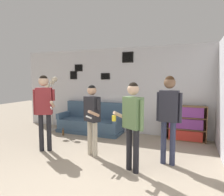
# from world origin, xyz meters

# --- Properties ---
(ground_plane) EXTENTS (20.00, 20.00, 0.00)m
(ground_plane) POSITION_xyz_m (0.00, 0.00, 0.00)
(ground_plane) COLOR gray
(wall_back) EXTENTS (7.60, 0.08, 2.70)m
(wall_back) POSITION_xyz_m (-0.01, 3.80, 1.36)
(wall_back) COLOR silver
(wall_back) RESTS_ON ground_plane
(couch) EXTENTS (2.08, 0.80, 0.96)m
(couch) POSITION_xyz_m (-1.05, 3.39, 0.31)
(couch) COLOR #3D5670
(couch) RESTS_ON ground_plane
(bookshelf) EXTENTS (1.08, 0.30, 0.99)m
(bookshelf) POSITION_xyz_m (1.84, 3.58, 0.49)
(bookshelf) COLOR brown
(bookshelf) RESTS_ON ground_plane
(floor_lamp) EXTENTS (0.38, 0.41, 1.79)m
(floor_lamp) POSITION_xyz_m (-2.33, 3.11, 1.34)
(floor_lamp) COLOR #ADA89E
(floor_lamp) RESTS_ON ground_plane
(person_player_foreground_left) EXTENTS (0.60, 0.40, 1.81)m
(person_player_foreground_left) POSITION_xyz_m (-1.27, 1.47, 1.13)
(person_player_foreground_left) COLOR black
(person_player_foreground_left) RESTS_ON ground_plane
(person_player_foreground_center) EXTENTS (0.46, 0.56, 1.59)m
(person_player_foreground_center) POSITION_xyz_m (-0.09, 1.63, 0.97)
(person_player_foreground_center) COLOR #B7AD99
(person_player_foreground_center) RESTS_ON ground_plane
(person_watcher_holding_cup) EXTENTS (0.58, 0.35, 1.67)m
(person_watcher_holding_cup) POSITION_xyz_m (0.97, 1.21, 1.02)
(person_watcher_holding_cup) COLOR black
(person_watcher_holding_cup) RESTS_ON ground_plane
(person_spectator_near_bookshelf) EXTENTS (0.50, 0.24, 1.79)m
(person_spectator_near_bookshelf) POSITION_xyz_m (1.55, 1.77, 1.11)
(person_spectator_near_bookshelf) COLOR #2D334C
(person_spectator_near_bookshelf) RESTS_ON ground_plane
(bottle_on_floor) EXTENTS (0.06, 0.06, 0.23)m
(bottle_on_floor) POSITION_xyz_m (-1.65, 2.73, 0.09)
(bottle_on_floor) COLOR brown
(bottle_on_floor) RESTS_ON ground_plane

